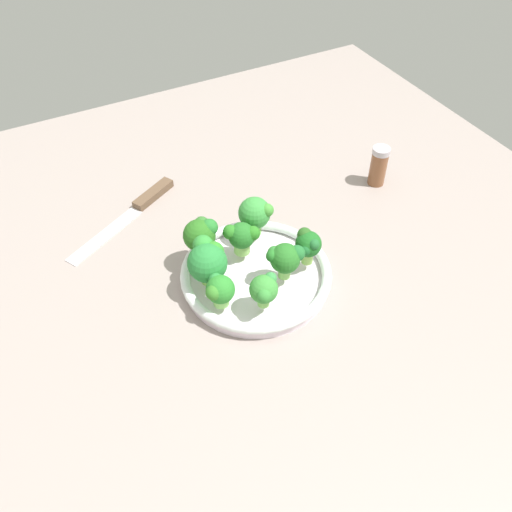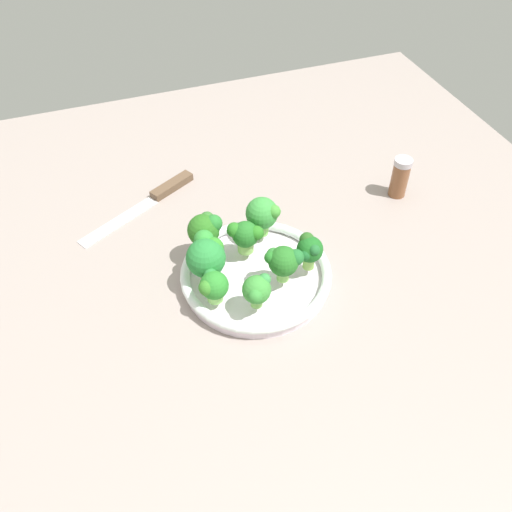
% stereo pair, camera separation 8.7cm
% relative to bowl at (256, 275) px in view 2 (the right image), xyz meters
% --- Properties ---
extents(ground_plane, '(1.30, 1.30, 0.03)m').
position_rel_bowl_xyz_m(ground_plane, '(0.02, -0.01, -0.03)').
color(ground_plane, gray).
extents(bowl, '(0.25, 0.25, 0.03)m').
position_rel_bowl_xyz_m(bowl, '(0.00, 0.00, 0.00)').
color(bowl, white).
rests_on(bowl, ground_plane).
extents(broccoli_floret_0, '(0.05, 0.06, 0.06)m').
position_rel_bowl_xyz_m(broccoli_floret_0, '(-0.03, -0.03, 0.05)').
color(broccoli_floret_0, '#7DBD55').
rests_on(broccoli_floret_0, bowl).
extents(broccoli_floret_1, '(0.05, 0.04, 0.06)m').
position_rel_bowl_xyz_m(broccoli_floret_1, '(-0.02, -0.08, 0.05)').
color(broccoli_floret_1, '#93C85A').
rests_on(broccoli_floret_1, bowl).
extents(broccoli_floret_2, '(0.05, 0.05, 0.05)m').
position_rel_bowl_xyz_m(broccoli_floret_2, '(-0.04, 0.08, 0.05)').
color(broccoli_floret_2, '#93D96A').
rests_on(broccoli_floret_2, bowl).
extents(broccoli_floret_3, '(0.05, 0.05, 0.06)m').
position_rel_bowl_xyz_m(broccoli_floret_3, '(-0.07, 0.02, 0.05)').
color(broccoli_floret_3, '#7FC455').
rests_on(broccoli_floret_3, bowl).
extents(broccoli_floret_4, '(0.07, 0.06, 0.07)m').
position_rel_bowl_xyz_m(broccoli_floret_4, '(0.02, 0.08, 0.06)').
color(broccoli_floret_4, '#9ED962').
rests_on(broccoli_floret_4, bowl).
extents(broccoli_floret_5, '(0.04, 0.06, 0.06)m').
position_rel_bowl_xyz_m(broccoli_floret_5, '(0.05, 0.00, 0.05)').
color(broccoli_floret_5, '#88BF59').
rests_on(broccoli_floret_5, bowl).
extents(broccoli_floret_6, '(0.05, 0.06, 0.07)m').
position_rel_bowl_xyz_m(broccoli_floret_6, '(0.08, 0.06, 0.06)').
color(broccoli_floret_6, '#91D966').
rests_on(broccoli_floret_6, bowl).
extents(broccoli_floret_7, '(0.06, 0.06, 0.07)m').
position_rel_bowl_xyz_m(broccoli_floret_7, '(0.08, -0.04, 0.06)').
color(broccoli_floret_7, '#76C350').
rests_on(broccoli_floret_7, bowl).
extents(knife, '(0.15, 0.24, 0.01)m').
position_rel_bowl_xyz_m(knife, '(0.27, 0.11, -0.01)').
color(knife, silver).
rests_on(knife, ground_plane).
extents(pepper_shaker, '(0.03, 0.03, 0.08)m').
position_rel_bowl_xyz_m(pepper_shaker, '(0.12, -0.34, 0.03)').
color(pepper_shaker, brown).
rests_on(pepper_shaker, ground_plane).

